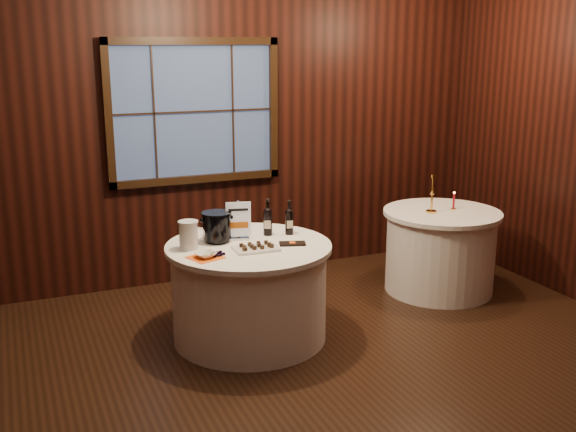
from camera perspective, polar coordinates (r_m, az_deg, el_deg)
name	(u,v)px	position (r m, az deg, el deg)	size (l,w,h in m)	color
ground	(301,396)	(4.62, 1.11, -14.97)	(6.00, 6.00, 0.00)	black
back_wall	(194,123)	(6.41, -7.97, 7.83)	(6.00, 0.10, 3.00)	black
main_table	(249,291)	(5.30, -3.30, -6.37)	(1.28, 1.28, 0.77)	white
side_table	(440,251)	(6.45, 12.75, -2.87)	(1.08, 1.08, 0.77)	white
sign_stand	(239,226)	(5.28, -4.20, -0.87)	(0.19, 0.13, 0.31)	#B6B7BD
port_bottle_left	(268,219)	(5.39, -1.72, -0.29)	(0.07, 0.08, 0.30)	black
port_bottle_right	(289,220)	(5.41, 0.11, -0.31)	(0.07, 0.07, 0.28)	black
ice_bucket	(217,226)	(5.23, -6.04, -0.87)	(0.23, 0.23, 0.24)	black
chocolate_plate	(256,247)	(5.03, -2.72, -2.68)	(0.33, 0.23, 0.05)	white
chocolate_box	(292,244)	(5.16, 0.37, -2.35)	(0.20, 0.10, 0.02)	black
grape_bunch	(219,254)	(4.91, -5.88, -3.21)	(0.16, 0.07, 0.04)	black
glass_pitcher	(189,235)	(5.08, -8.40, -1.59)	(0.20, 0.15, 0.22)	silver
orange_napkin	(205,257)	(4.89, -7.00, -3.51)	(0.22, 0.22, 0.00)	#FF5F15
cracker_bowl	(205,255)	(4.88, -7.01, -3.28)	(0.15, 0.15, 0.04)	white
brass_candlestick	(432,199)	(6.24, 12.09, 1.43)	(0.10, 0.10, 0.35)	gold
red_candle	(454,202)	(6.41, 13.85, 1.13)	(0.05, 0.05, 0.17)	gold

